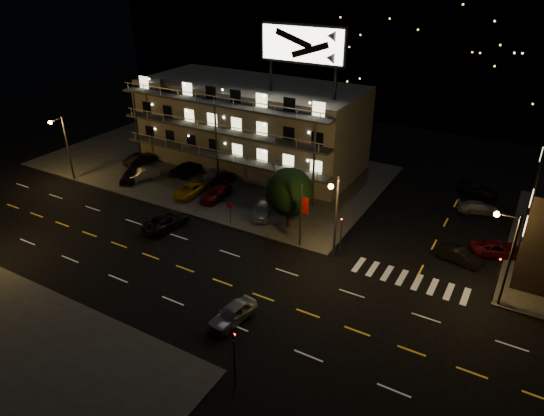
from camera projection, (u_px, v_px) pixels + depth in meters
The scene contains 29 objects.
ground at pixel (203, 275), 41.60m from camera, with size 140.00×140.00×0.00m, color black.
curb_nw at pixel (210, 166), 63.14m from camera, with size 44.00×24.00×0.15m, color #393936.
motel at pixel (252, 124), 61.91m from camera, with size 28.00×13.80×18.10m.
hill_backdrop at pixel (394, 33), 91.81m from camera, with size 120.00×25.00×24.00m.
streetlight_nw at pixel (64, 142), 56.92m from camera, with size 0.44×1.92×8.00m.
streetlight_nc at pixel (335, 210), 41.65m from camera, with size 0.44×1.92×8.00m.
streetlight_ne at pixel (507, 251), 35.90m from camera, with size 1.92×0.44×8.00m.
signal_nw at pixel (341, 233), 42.96m from camera, with size 0.20×0.27×4.60m.
signal_sw at pixel (234, 353), 29.89m from camera, with size 0.20×0.27×4.60m.
signal_ne at pixel (498, 275), 37.21m from camera, with size 0.27×0.20×4.60m.
banner_north at pixel (301, 214), 44.23m from camera, with size 0.83×0.16×6.40m.
stop_sign at pixel (230, 210), 48.73m from camera, with size 0.91×0.11×2.61m.
tree at pixel (289, 193), 47.24m from camera, with size 4.94×4.76×6.22m.
lot_car_0 at pixel (131, 175), 58.62m from camera, with size 1.70×4.23×1.44m, color black.
lot_car_1 at pixel (142, 174), 58.90m from camera, with size 1.44×4.13×1.36m, color gray.
lot_car_2 at pixel (190, 190), 55.02m from camera, with size 2.12×4.60×1.28m, color gold.
lot_car_3 at pixel (216, 193), 54.14m from camera, with size 1.87×4.60×1.33m, color #5C0D13.
lot_car_4 at pixel (262, 210), 50.50m from camera, with size 1.74×4.34×1.48m, color gray.
lot_car_5 at pixel (141, 159), 63.17m from camera, with size 1.56×4.46×1.47m, color black.
lot_car_6 at pixel (188, 168), 60.56m from camera, with size 2.31×5.02×1.39m, color black.
lot_car_7 at pixel (214, 173), 59.13m from camera, with size 1.88×4.62×1.34m, color gray.
lot_car_8 at pixel (223, 178), 57.88m from camera, with size 1.61×4.00×1.36m, color black.
lot_car_9 at pixel (282, 188), 55.42m from camera, with size 1.44×4.13×1.36m, color #5C0D13.
side_car_0 at pixel (460, 256), 43.14m from camera, with size 1.37×3.93×1.29m, color black.
side_car_1 at pixel (498, 249), 44.19m from camera, with size 2.17×4.70×1.31m, color #5C0D13.
side_car_2 at pixel (478, 208), 51.53m from camera, with size 1.71×4.21×1.22m, color gray.
side_car_3 at pixel (478, 190), 55.19m from camera, with size 1.78×4.43×1.51m, color black.
road_car_east at pixel (233, 314), 36.03m from camera, with size 1.71×4.25×1.45m, color gray.
road_car_west at pixel (166, 221), 48.66m from camera, with size 2.32×5.02×1.40m, color black.
Camera 1 is at (22.20, -26.73, 24.31)m, focal length 32.00 mm.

